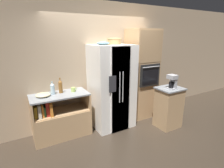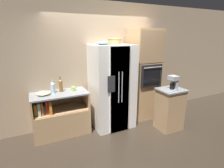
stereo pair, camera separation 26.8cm
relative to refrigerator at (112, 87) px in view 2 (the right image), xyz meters
name	(u,v)px [view 2 (the right image)]	position (x,y,z in m)	size (l,w,h in m)	color
ground_plane	(109,125)	(-0.09, -0.03, -0.94)	(20.00, 20.00, 0.00)	#382D23
wall_back	(101,64)	(-0.09, 0.42, 0.46)	(12.00, 0.06, 2.80)	tan
counter_left	(61,119)	(-1.17, 0.10, -0.59)	(1.14, 0.57, 0.92)	tan
refrigerator	(112,87)	(0.00, 0.00, 0.00)	(0.90, 0.81, 1.87)	white
wall_oven	(144,75)	(0.92, 0.09, 0.17)	(0.70, 0.66, 2.21)	tan
island_counter	(170,109)	(1.09, -0.71, -0.46)	(0.56, 0.48, 0.94)	tan
wicker_basket	(115,41)	(0.08, 0.04, 1.01)	(0.31, 0.31, 0.13)	tan
fruit_bowl	(103,43)	(-0.22, -0.03, 0.97)	(0.27, 0.27, 0.07)	#668C99
bottle_tall	(53,87)	(-1.26, 0.18, 0.10)	(0.09, 0.09, 0.27)	silver
bottle_short	(61,85)	(-1.10, 0.19, 0.12)	(0.08, 0.08, 0.32)	brown
mug	(73,89)	(-0.85, 0.14, 0.03)	(0.12, 0.09, 0.09)	#B2D166
mixing_bowl	(43,93)	(-1.45, 0.14, 0.02)	(0.27, 0.27, 0.07)	beige
coffee_maker	(174,82)	(1.07, -0.78, 0.17)	(0.17, 0.18, 0.31)	#B2B2B7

